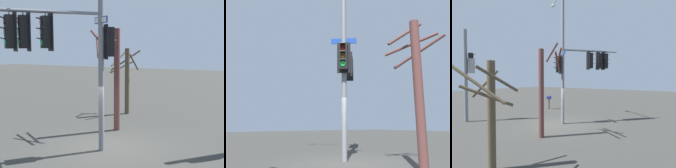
{
  "view_description": "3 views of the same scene",
  "coord_description": "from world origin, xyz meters",
  "views": [
    {
      "loc": [
        11.54,
        5.53,
        4.13
      ],
      "look_at": [
        0.36,
        0.33,
        2.6
      ],
      "focal_mm": 53.31,
      "sensor_mm": 36.0,
      "label": 1
    },
    {
      "loc": [
        -6.71,
        4.98,
        1.42
      ],
      "look_at": [
        0.45,
        0.21,
        3.05
      ],
      "focal_mm": 34.34,
      "sensor_mm": 36.0,
      "label": 2
    },
    {
      "loc": [
        -9.85,
        -7.32,
        3.23
      ],
      "look_at": [
        0.51,
        -0.13,
        2.81
      ],
      "focal_mm": 28.81,
      "sensor_mm": 36.0,
      "label": 3
    }
  ],
  "objects": [
    {
      "name": "main_signal_pole_assembly",
      "position": [
        1.39,
        -0.67,
        4.94
      ],
      "size": [
        3.81,
        5.51,
        9.73
      ],
      "rotation": [
        0.0,
        0.0,
        5.59
      ],
      "color": "slate",
      "rests_on": "ground"
    },
    {
      "name": "bare_tree_across_street",
      "position": [
        -2.53,
        -0.87,
        2.64
      ],
      "size": [
        1.78,
        1.77,
        5.11
      ],
      "color": "brown",
      "rests_on": "ground"
    },
    {
      "name": "ground_plane",
      "position": [
        0.0,
        0.0,
        0.0
      ],
      "size": [
        80.0,
        80.0,
        0.0
      ],
      "primitive_type": "plane",
      "color": "#393834"
    }
  ]
}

